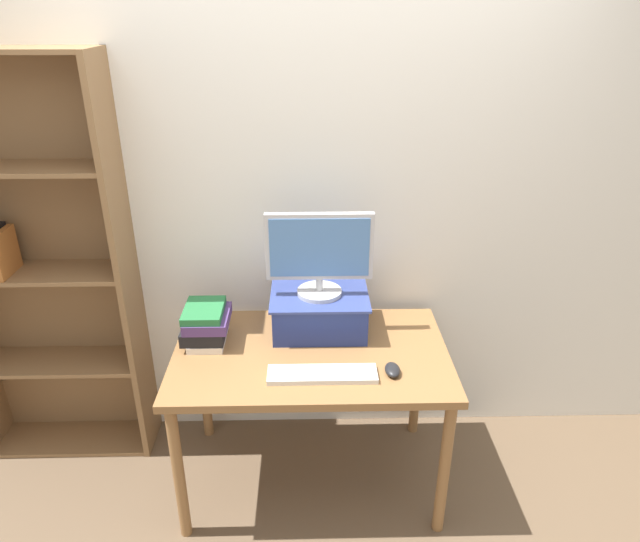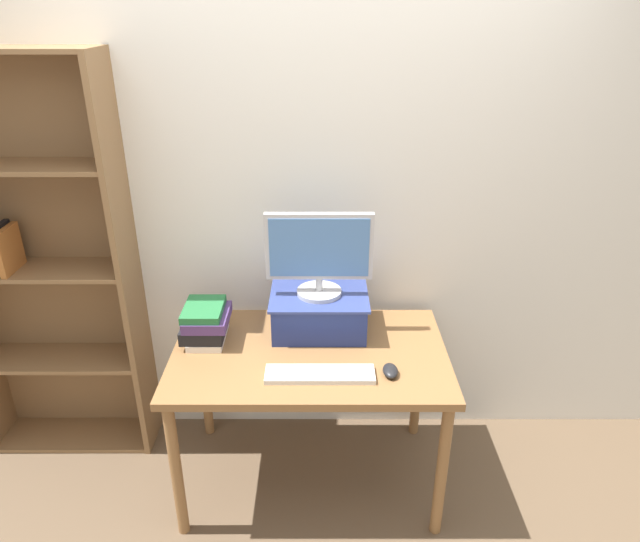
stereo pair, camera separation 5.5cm
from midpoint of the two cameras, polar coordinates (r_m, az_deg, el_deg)
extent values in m
plane|color=brown|center=(3.05, -1.37, -19.77)|extent=(12.00, 12.00, 0.00)
cube|color=silver|center=(2.77, -1.66, 7.14)|extent=(7.00, 0.08, 2.60)
cube|color=olive|center=(2.59, -1.54, -8.35)|extent=(1.23, 0.76, 0.04)
cylinder|color=olive|center=(2.64, -14.57, -18.99)|extent=(0.05, 0.05, 0.71)
cylinder|color=olive|center=(2.63, 11.71, -18.80)|extent=(0.05, 0.05, 0.71)
cylinder|color=olive|center=(3.13, -12.05, -10.65)|extent=(0.05, 0.05, 0.71)
cylinder|color=olive|center=(3.12, 9.18, -10.47)|extent=(0.05, 0.05, 0.71)
cube|color=olive|center=(2.85, -19.24, -0.24)|extent=(0.03, 0.28, 2.00)
cube|color=olive|center=(3.12, -25.78, 0.75)|extent=(0.85, 0.01, 2.00)
cube|color=olive|center=(3.51, -23.53, -15.08)|extent=(0.80, 0.27, 0.02)
cube|color=olive|center=(3.23, -25.05, -8.19)|extent=(0.80, 0.27, 0.02)
cube|color=olive|center=(3.00, -26.77, -0.13)|extent=(0.80, 0.27, 0.02)
cube|color=olive|center=(2.85, -28.71, 9.00)|extent=(0.80, 0.27, 0.02)
cube|color=#AD662D|center=(2.99, -29.39, 1.61)|extent=(0.03, 0.20, 0.21)
cube|color=navy|center=(2.70, -0.64, -4.06)|extent=(0.43, 0.33, 0.19)
cube|color=#334284|center=(2.66, -0.65, -2.41)|extent=(0.46, 0.35, 0.01)
cylinder|color=#B7B7BA|center=(2.65, -0.65, -2.10)|extent=(0.21, 0.21, 0.02)
cylinder|color=#B7B7BA|center=(2.63, -0.66, -1.30)|extent=(0.03, 0.03, 0.06)
cube|color=#B7B7BA|center=(2.56, -0.68, 2.48)|extent=(0.49, 0.04, 0.31)
cube|color=#4C7AB7|center=(2.54, -0.67, 2.30)|extent=(0.45, 0.00, 0.28)
cube|color=silver|center=(2.42, -0.43, -10.30)|extent=(0.46, 0.12, 0.02)
cube|color=white|center=(2.41, -0.43, -10.05)|extent=(0.43, 0.11, 0.00)
ellipsoid|color=black|center=(2.45, 6.61, -9.79)|extent=(0.06, 0.10, 0.04)
cube|color=silver|center=(2.71, -11.69, -6.52)|extent=(0.16, 0.24, 0.03)
cube|color=black|center=(2.68, -12.03, -5.73)|extent=(0.19, 0.23, 0.06)
cube|color=#4C336B|center=(2.65, -11.76, -4.70)|extent=(0.19, 0.24, 0.05)
cube|color=#236B38|center=(2.64, -12.13, -3.90)|extent=(0.17, 0.23, 0.03)
camera|label=1|loc=(0.03, -90.64, -0.30)|focal=32.00mm
camera|label=2|loc=(0.03, 89.36, 0.30)|focal=32.00mm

